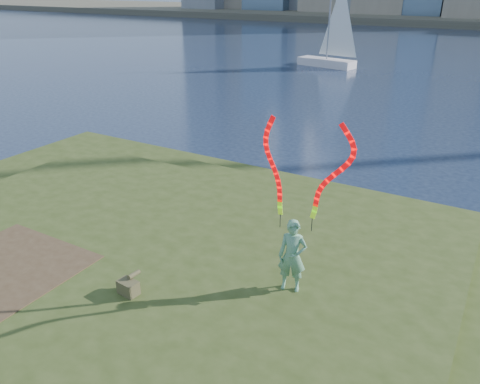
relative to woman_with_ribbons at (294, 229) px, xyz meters
The scene contains 6 objects.
ground 4.37m from the woman_with_ribbons, behind, with size 320.00×320.00×0.00m, color #18253E.
grassy_knoll 4.51m from the woman_with_ribbons, 155.37° to the right, with size 20.00×18.00×0.80m.
dirt_patch 6.63m from the woman_with_ribbons, 156.20° to the right, with size 3.20×3.00×0.02m, color #47331E.
woman_with_ribbons is the anchor object (origin of this frame).
canvas_bag 3.62m from the woman_with_ribbons, 146.48° to the right, with size 0.45×0.51×0.40m.
sailboat 33.93m from the woman_with_ribbons, 108.94° to the left, with size 5.39×2.51×8.09m.
Camera 1 is at (6.92, -8.24, 6.73)m, focal length 35.00 mm.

